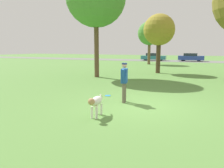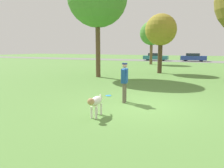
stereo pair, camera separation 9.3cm
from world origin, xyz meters
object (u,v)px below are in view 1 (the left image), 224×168
person (124,79)px  dog (96,102)px  tree_far_left (150,33)px  tree_mid_center (159,30)px  frisbee (108,96)px  parked_car_teal (153,57)px  parked_car_blue (191,57)px

person → dog: (-0.16, -2.16, -0.45)m
tree_far_left → person: bearing=-78.9°
dog → tree_mid_center: tree_mid_center is taller
person → frisbee: size_ratio=5.93×
tree_far_left → tree_mid_center: tree_far_left is taller
dog → frisbee: 3.17m
parked_car_teal → tree_mid_center: bearing=-79.0°
person → tree_far_left: 21.62m
tree_mid_center → parked_car_teal: bearing=103.7°
frisbee → tree_mid_center: (0.21, 10.22, 3.66)m
dog → frisbee: size_ratio=4.13×
frisbee → parked_car_blue: size_ratio=0.07×
parked_car_teal → parked_car_blue: 6.22m
tree_mid_center → parked_car_blue: (1.56, 19.47, -3.01)m
dog → frisbee: bearing=-168.9°
tree_far_left → tree_mid_center: bearing=-72.0°
tree_mid_center → parked_car_teal: 19.82m
person → frisbee: person is taller
tree_far_left → tree_mid_center: (3.23, -9.94, -0.40)m
frisbee → dog: bearing=-72.6°
person → dog: size_ratio=1.44×
dog → person: bearing=169.5°
person → parked_car_blue: 30.54m
dog → tree_mid_center: bearing=176.9°
dog → parked_car_blue: bearing=172.3°
person → parked_car_teal: size_ratio=0.37×
person → parked_car_teal: bearing=179.2°
dog → parked_car_teal: (-5.37, 32.24, 0.16)m
person → tree_mid_center: bearing=173.4°
dog → tree_mid_center: size_ratio=0.22×
tree_mid_center → frisbee: bearing=-91.2°
parked_car_teal → parked_car_blue: (6.21, 0.44, 0.01)m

